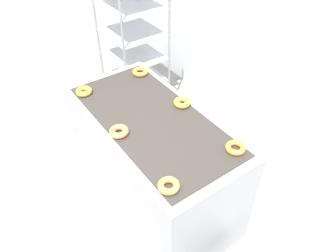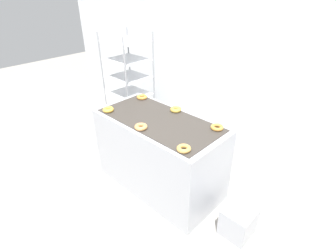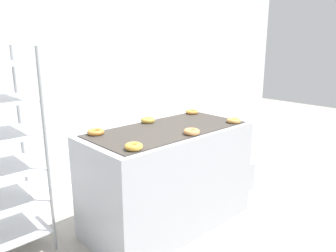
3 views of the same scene
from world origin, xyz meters
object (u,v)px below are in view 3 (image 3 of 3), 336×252
donut_near_left (134,147)px  donut_far_left (96,132)px  fryer_machine (168,177)px  donut_far_right (192,112)px  glaze_bin (236,175)px  donut_near_right (234,120)px  donut_far_center (148,120)px  donut_near_center (192,132)px

donut_near_left → donut_far_left: size_ratio=0.94×
fryer_machine → donut_far_right: 0.83m
fryer_machine → donut_near_left: bearing=-155.3°
glaze_bin → donut_near_right: size_ratio=2.38×
fryer_machine → donut_far_right: (0.60, 0.27, 0.50)m
glaze_bin → donut_far_right: bearing=153.9°
donut_far_center → donut_far_right: (0.61, -0.02, -0.00)m
donut_far_center → donut_far_left: bearing=-178.0°
fryer_machine → donut_near_left: (-0.59, -0.27, 0.50)m
donut_far_center → glaze_bin: bearing=-13.6°
fryer_machine → donut_near_center: (0.01, -0.28, 0.50)m
glaze_bin → donut_near_right: bearing=-150.6°
glaze_bin → fryer_machine: bearing=-179.3°
donut_far_right → donut_near_left: bearing=-155.6°
donut_near_left → donut_far_center: (0.59, 0.56, 0.00)m
fryer_machine → donut_near_center: donut_near_center is taller
donut_near_right → donut_near_left: bearing=179.7°
glaze_bin → donut_far_right: size_ratio=2.34×
donut_near_right → donut_far_left: 1.31m
donut_near_left → donut_near_center: (0.60, -0.01, -0.00)m
donut_far_left → donut_near_left: bearing=-90.7°
donut_near_center → donut_far_center: donut_far_center is taller
fryer_machine → donut_far_right: donut_far_right is taller
donut_near_left → donut_far_left: (0.01, 0.54, -0.00)m
fryer_machine → donut_far_center: size_ratio=11.52×
donut_far_right → glaze_bin: bearing=-26.1°
donut_near_center → glaze_bin: bearing=14.9°
donut_near_right → donut_near_center: bearing=-179.8°
fryer_machine → donut_near_right: size_ratio=11.56×
glaze_bin → donut_far_left: 1.91m
fryer_machine → donut_near_center: 0.57m
donut_near_left → donut_far_left: bearing=89.3°
glaze_bin → donut_far_left: (-1.71, 0.25, 0.81)m
donut_near_left → donut_near_center: size_ratio=0.96×
donut_near_center → donut_far_center: size_ratio=1.02×
donut_far_left → donut_far_right: (1.19, 0.00, -0.00)m
fryer_machine → donut_far_center: 0.58m
glaze_bin → donut_far_left: donut_far_left is taller
fryer_machine → donut_far_left: 0.81m
donut_near_center → donut_near_right: bearing=0.2°
donut_near_center → donut_far_left: size_ratio=0.97×
glaze_bin → donut_near_left: bearing=-170.5°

